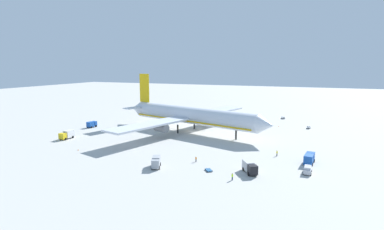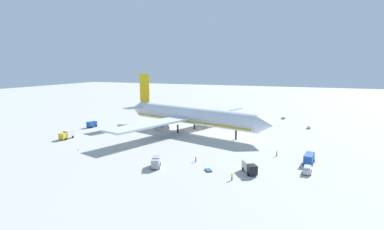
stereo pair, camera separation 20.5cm
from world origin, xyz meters
name	(u,v)px [view 1 (the left image)]	position (x,y,z in m)	size (l,w,h in m)	color
ground_plane	(192,132)	(0.00, 0.00, 0.00)	(600.00, 600.00, 0.00)	#B2B2AD
airliner	(190,116)	(-1.17, 0.37, 6.95)	(73.40, 78.54, 24.03)	silver
service_truck_0	(309,158)	(47.67, -27.06, 1.65)	(3.10, 6.64, 2.93)	#194CA5
service_truck_1	(67,134)	(-39.77, -29.76, 1.70)	(2.76, 5.88, 3.16)	yellow
service_truck_2	(156,162)	(8.40, -46.69, 1.60)	(3.94, 5.52, 2.90)	#999EA5
service_truck_3	(250,167)	(33.43, -41.25, 1.61)	(5.23, 6.50, 2.87)	black
service_truck_4	(92,124)	(-45.96, -8.24, 1.50)	(2.84, 4.73, 2.67)	#194CA5
service_van	(308,169)	(47.62, -35.74, 1.03)	(2.16, 4.79, 1.97)	silver
baggage_cart_0	(309,127)	(45.62, 26.43, 0.70)	(1.78, 2.89, 1.26)	gray
baggage_cart_1	(209,170)	(22.92, -43.92, 0.27)	(2.59, 2.83, 0.40)	#26598C
baggage_cart_2	(283,117)	(32.18, 48.79, 0.67)	(2.31, 3.42, 1.20)	gray
ground_worker_0	(232,177)	(30.61, -48.20, 0.91)	(0.40, 0.40, 1.79)	navy
ground_worker_1	(277,153)	(38.10, -22.70, 0.91)	(0.53, 0.53, 1.79)	#3F3F47
ground_worker_2	(196,159)	(16.84, -37.80, 0.82)	(0.40, 0.40, 1.63)	#3F3F47
traffic_cone_0	(279,126)	(32.77, 25.46, 0.28)	(0.36, 0.36, 0.55)	orange
traffic_cone_1	(78,150)	(-24.00, -41.27, 0.28)	(0.36, 0.36, 0.55)	orange
traffic_cone_2	(247,162)	(30.91, -33.39, 0.28)	(0.36, 0.36, 0.55)	orange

